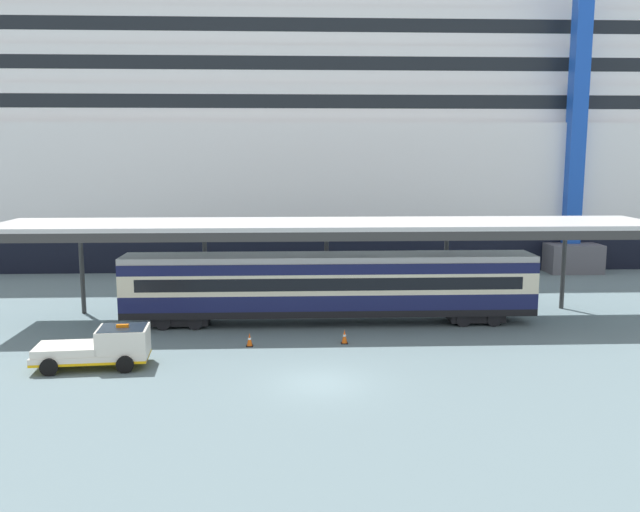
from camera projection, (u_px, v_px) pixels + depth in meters
name	position (u px, v px, depth m)	size (l,w,h in m)	color
ground_plane	(320.00, 383.00, 28.97)	(400.00, 400.00, 0.00)	slate
cruise_ship	(121.00, 101.00, 67.21)	(148.70, 28.85, 43.96)	black
platform_canopy	(329.00, 226.00, 38.67)	(38.06, 6.17, 5.96)	silver
train_carriage	(329.00, 285.00, 38.77)	(23.86, 2.81, 4.11)	black
service_truck	(103.00, 346.00, 31.00)	(5.35, 2.58, 2.02)	silver
traffic_cone_near	(344.00, 337.00, 34.91)	(0.36, 0.36, 0.77)	black
traffic_cone_mid	(250.00, 340.00, 34.42)	(0.36, 0.36, 0.71)	black
dockside_crane	(590.00, 40.00, 53.82)	(15.33, 4.40, 60.28)	#595960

